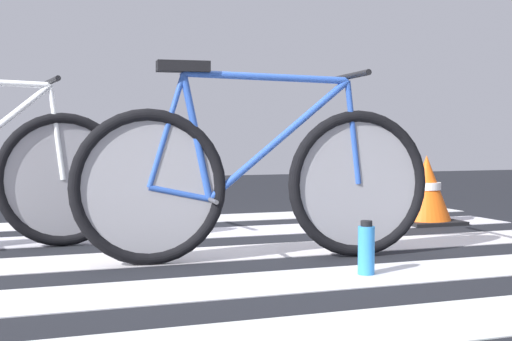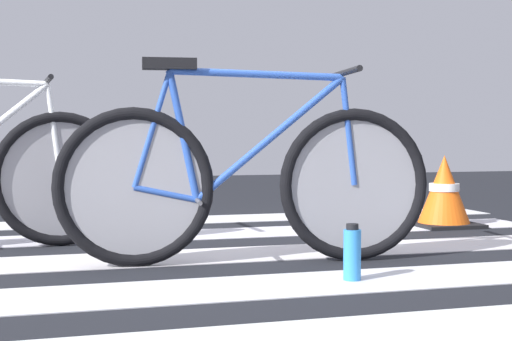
{
  "view_description": "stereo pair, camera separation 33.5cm",
  "coord_description": "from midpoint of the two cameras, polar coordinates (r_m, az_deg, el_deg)",
  "views": [
    {
      "loc": [
        -0.77,
        -3.34,
        0.61
      ],
      "look_at": [
        0.62,
        0.4,
        0.42
      ],
      "focal_mm": 50.69,
      "sensor_mm": 36.0,
      "label": 1
    },
    {
      "loc": [
        -0.43,
        -3.34,
        0.61
      ],
      "look_at": [
        0.62,
        0.4,
        0.42
      ],
      "focal_mm": 50.69,
      "sensor_mm": 36.0,
      "label": 2
    }
  ],
  "objects": [
    {
      "name": "ground",
      "position": [
        3.44,
        -10.18,
        -7.36
      ],
      "size": [
        18.0,
        14.0,
        0.02
      ],
      "color": "black"
    },
    {
      "name": "crosswalk_markings",
      "position": [
        3.16,
        -9.23,
        -8.04
      ],
      "size": [
        5.48,
        4.24,
        0.0
      ],
      "color": "silver",
      "rests_on": "ground"
    },
    {
      "name": "water_bottle",
      "position": [
        3.03,
        5.91,
        -6.38
      ],
      "size": [
        0.07,
        0.07,
        0.23
      ],
      "color": "#3086DB",
      "rests_on": "ground"
    },
    {
      "name": "traffic_cone",
      "position": [
        4.92,
        11.68,
        -1.67
      ],
      "size": [
        0.4,
        0.4,
        0.46
      ],
      "color": "black",
      "rests_on": "ground"
    },
    {
      "name": "bicycle_1_of_2",
      "position": [
        3.35,
        -2.65,
        -0.79
      ],
      "size": [
        1.73,
        0.52,
        0.93
      ],
      "rotation": [
        0.0,
        0.0,
        -0.11
      ],
      "color": "black",
      "rests_on": "ground"
    }
  ]
}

